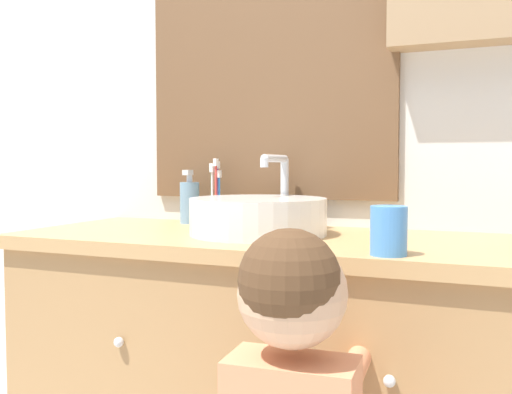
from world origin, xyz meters
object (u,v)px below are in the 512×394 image
Objects in this scene: sink_basin at (260,215)px; soap_dispenser at (190,202)px; drinking_cup at (389,231)px; toothbrush_holder at (216,207)px.

soap_dispenser is at bearing 150.13° from sink_basin.
sink_basin is at bearing 149.13° from drinking_cup.
drinking_cup is (0.67, -0.39, -0.02)m from soap_dispenser.
sink_basin is 4.15× the size of drinking_cup.
soap_dispenser is (-0.09, -0.00, 0.02)m from toothbrush_holder.
soap_dispenser is 1.67× the size of drinking_cup.
sink_basin reaches higher than soap_dispenser.
sink_basin reaches higher than toothbrush_holder.
toothbrush_holder reaches higher than drinking_cup.
toothbrush_holder reaches higher than soap_dispenser.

